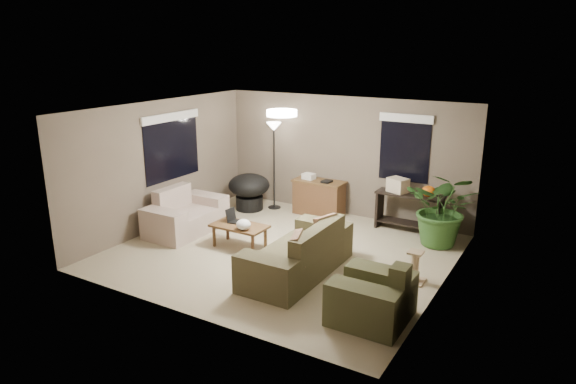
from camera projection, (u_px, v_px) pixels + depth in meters
The scene contains 20 objects.
room_shell at pixel (282, 184), 8.68m from camera, with size 5.50×5.50×5.50m.
main_sofa at pixel (300, 256), 8.10m from camera, with size 0.95×2.20×0.85m.
throw_pillows at pixel (314, 238), 7.88m from camera, with size 0.37×1.40×0.47m.
loveseat at pixel (185, 217), 9.95m from camera, with size 0.90×1.60×0.85m.
armchair at pixel (373, 299), 6.75m from camera, with size 0.95×1.00×0.85m.
coffee_table at pixel (239, 228), 9.15m from camera, with size 1.00×0.55×0.42m.
laptop at pixel (235, 219), 9.28m from camera, with size 0.38×0.28×0.24m.
plastic_bag at pixel (244, 225), 8.88m from camera, with size 0.26×0.24×0.18m, color white.
desk at pixel (319, 197), 10.90m from camera, with size 1.10×0.50×0.75m.
desk_papers at pixel (312, 177), 10.85m from camera, with size 0.68×0.28×0.12m.
console_table at pixel (409, 209), 9.94m from camera, with size 1.30×0.40×0.75m.
pumpkin at pixel (429, 191), 9.65m from camera, with size 0.25×0.25×0.21m, color orange.
cardboard_box at pixel (398, 185), 9.93m from camera, with size 0.37×0.28×0.28m, color beige.
papasan_chair at pixel (249, 189), 11.22m from camera, with size 0.94×0.94×0.80m.
floor_lamp at pixel (274, 137), 11.00m from camera, with size 0.32×0.32×1.91m.
ceiling_fixture at pixel (282, 113), 8.34m from camera, with size 0.50×0.50×0.10m, color white.
houseplant at pixel (443, 217), 9.19m from camera, with size 1.26×1.40×1.09m, color #2D5923.
cat_scratching_post at pixel (415, 269), 7.85m from camera, with size 0.32×0.32×0.50m.
window_left at pixel (172, 135), 10.10m from camera, with size 0.05×1.56×1.33m.
window_back at pixel (405, 137), 9.94m from camera, with size 1.06×0.05×1.33m.
Camera 1 is at (4.34, -7.16, 3.54)m, focal length 32.00 mm.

